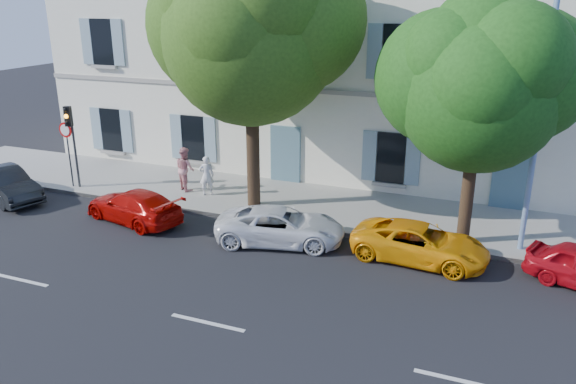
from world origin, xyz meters
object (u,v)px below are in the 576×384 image
at_px(car_red_coupe, 134,206).
at_px(tree_left, 251,37).
at_px(tree_right, 479,91).
at_px(traffic_light, 71,129).
at_px(car_yellow_supercar, 420,243).
at_px(car_white_coupe, 281,226).
at_px(pedestrian_a, 207,176).
at_px(car_dark_sedan, 5,184).
at_px(pedestrian_b, 185,169).
at_px(street_lamp, 543,97).
at_px(road_sign, 67,141).

bearing_deg(car_red_coupe, tree_left, 142.79).
distance_m(tree_right, traffic_light, 15.29).
distance_m(car_red_coupe, car_yellow_supercar, 9.88).
xyz_separation_m(car_white_coupe, pedestrian_a, (-4.26, 2.82, 0.36)).
relative_size(car_red_coupe, tree_left, 0.42).
bearing_deg(car_dark_sedan, car_white_coupe, -69.32).
xyz_separation_m(car_dark_sedan, car_red_coupe, (5.97, 0.00, -0.07)).
distance_m(car_red_coupe, pedestrian_b, 3.32).
height_order(car_white_coupe, pedestrian_a, pedestrian_a).
bearing_deg(street_lamp, traffic_light, -179.49).
distance_m(car_dark_sedan, street_lamp, 19.25).
xyz_separation_m(car_dark_sedan, car_white_coupe, (11.46, 0.22, -0.06)).
bearing_deg(pedestrian_a, car_yellow_supercar, 135.64).
bearing_deg(car_yellow_supercar, street_lamp, -57.70).
bearing_deg(pedestrian_a, traffic_light, -16.01).
height_order(car_dark_sedan, car_yellow_supercar, car_dark_sedan).
height_order(tree_right, traffic_light, tree_right).
bearing_deg(car_red_coupe, pedestrian_b, -167.79).
bearing_deg(car_white_coupe, car_yellow_supercar, -99.38).
distance_m(car_white_coupe, road_sign, 10.18).
bearing_deg(traffic_light, tree_left, 6.29).
bearing_deg(pedestrian_a, car_white_coupe, 118.20).
bearing_deg(pedestrian_b, car_yellow_supercar, -163.95).
distance_m(car_dark_sedan, tree_left, 11.24).
bearing_deg(pedestrian_b, street_lamp, -153.97).
relative_size(car_red_coupe, road_sign, 1.47).
height_order(car_dark_sedan, pedestrian_b, pedestrian_b).
bearing_deg(car_yellow_supercar, pedestrian_a, 78.50).
relative_size(car_dark_sedan, street_lamp, 0.46).
bearing_deg(car_white_coupe, car_red_coupe, 78.56).
relative_size(car_dark_sedan, car_yellow_supercar, 0.95).
xyz_separation_m(car_dark_sedan, tree_left, (9.37, 2.71, 5.58)).
height_order(car_dark_sedan, car_red_coupe, car_dark_sedan).
bearing_deg(car_white_coupe, tree_right, -84.71).
distance_m(car_dark_sedan, traffic_light, 3.26).
relative_size(pedestrian_a, pedestrian_b, 0.90).
relative_size(car_dark_sedan, road_sign, 1.44).
xyz_separation_m(car_red_coupe, road_sign, (-4.43, 1.92, 1.51)).
relative_size(car_dark_sedan, traffic_light, 1.16).
bearing_deg(street_lamp, pedestrian_a, 174.95).
height_order(car_dark_sedan, car_white_coupe, car_dark_sedan).
bearing_deg(street_lamp, tree_left, 175.82).
relative_size(tree_left, tree_right, 1.27).
xyz_separation_m(tree_right, road_sign, (-15.41, -0.18, -2.85)).
bearing_deg(road_sign, pedestrian_a, 11.17).
distance_m(car_yellow_supercar, pedestrian_b, 10.14).
relative_size(car_red_coupe, tree_right, 0.53).
xyz_separation_m(tree_right, traffic_light, (-15.10, -0.23, -2.36)).
bearing_deg(car_yellow_supercar, car_white_coupe, 98.93).
height_order(car_red_coupe, pedestrian_a, pedestrian_a).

